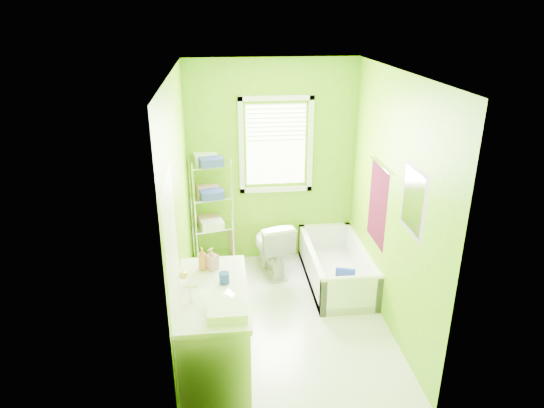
{
  "coord_description": "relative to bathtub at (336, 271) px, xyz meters",
  "views": [
    {
      "loc": [
        -0.64,
        -4.35,
        3.14
      ],
      "look_at": [
        -0.13,
        0.25,
        1.25
      ],
      "focal_mm": 32.0,
      "sensor_mm": 36.0,
      "label": 1
    }
  ],
  "objects": [
    {
      "name": "wire_shelf_unit",
      "position": [
        -1.48,
        0.6,
        0.75
      ],
      "size": [
        0.54,
        0.44,
        1.48
      ],
      "color": "silver",
      "rests_on": "ground"
    },
    {
      "name": "right_wall_decor",
      "position": [
        0.33,
        -0.71,
        1.17
      ],
      "size": [
        0.04,
        1.48,
        1.17
      ],
      "color": "#47081D",
      "rests_on": "ground"
    },
    {
      "name": "ground",
      "position": [
        -0.71,
        -0.69,
        -0.15
      ],
      "size": [
        2.9,
        2.9,
        0.0
      ],
      "primitive_type": "plane",
      "color": "silver",
      "rests_on": "ground"
    },
    {
      "name": "vanity",
      "position": [
        -1.47,
        -1.46,
        0.33
      ],
      "size": [
        0.61,
        1.19,
        1.11
      ],
      "color": "white",
      "rests_on": "ground"
    },
    {
      "name": "toilet",
      "position": [
        -0.76,
        0.34,
        0.21
      ],
      "size": [
        0.56,
        0.79,
        0.73
      ],
      "primitive_type": "imported",
      "rotation": [
        0.0,
        0.0,
        3.37
      ],
      "color": "white",
      "rests_on": "ground"
    },
    {
      "name": "bathtub",
      "position": [
        0.0,
        0.0,
        0.0
      ],
      "size": [
        0.69,
        1.47,
        0.47
      ],
      "color": "white",
      "rests_on": "ground"
    },
    {
      "name": "window",
      "position": [
        -0.66,
        0.74,
        1.46
      ],
      "size": [
        0.92,
        0.05,
        1.22
      ],
      "color": "white",
      "rests_on": "ground"
    },
    {
      "name": "door",
      "position": [
        -1.75,
        -1.68,
        0.85
      ],
      "size": [
        0.09,
        0.8,
        2.0
      ],
      "color": "white",
      "rests_on": "ground"
    },
    {
      "name": "room_envelope",
      "position": [
        -0.71,
        -0.69,
        1.4
      ],
      "size": [
        2.14,
        2.94,
        2.62
      ],
      "color": "#629F07",
      "rests_on": "ground"
    }
  ]
}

